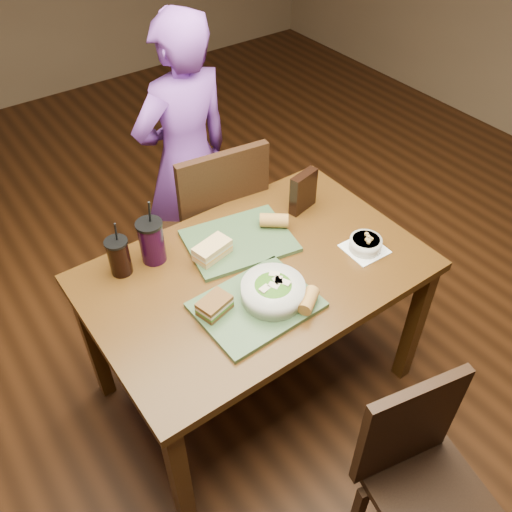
{
  "coord_description": "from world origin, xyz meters",
  "views": [
    {
      "loc": [
        -0.89,
        -1.23,
        2.22
      ],
      "look_at": [
        0.0,
        0.0,
        0.82
      ],
      "focal_mm": 38.0,
      "sensor_mm": 36.0,
      "label": 1
    }
  ],
  "objects_px": {
    "soup_bowl": "(365,244)",
    "chip_bag": "(303,192)",
    "salad_bowl": "(273,290)",
    "baguette_near": "(309,300)",
    "dining_table": "(256,285)",
    "baguette_far": "(274,220)",
    "chair_near": "(420,471)",
    "tray_near": "(256,305)",
    "cup_berry": "(152,241)",
    "sandwich_near": "(214,305)",
    "tray_far": "(239,241)",
    "chair_far": "(214,222)",
    "diner": "(186,160)",
    "cup_cola": "(119,256)",
    "sandwich_far": "(212,250)"
  },
  "relations": [
    {
      "from": "chair_far",
      "to": "soup_bowl",
      "type": "distance_m",
      "value": 0.8
    },
    {
      "from": "baguette_near",
      "to": "baguette_far",
      "type": "distance_m",
      "value": 0.46
    },
    {
      "from": "diner",
      "to": "sandwich_far",
      "type": "relative_size",
      "value": 9.11
    },
    {
      "from": "chair_near",
      "to": "chip_bag",
      "type": "bearing_deg",
      "value": 71.88
    },
    {
      "from": "tray_near",
      "to": "salad_bowl",
      "type": "relative_size",
      "value": 1.81
    },
    {
      "from": "diner",
      "to": "baguette_near",
      "type": "xyz_separation_m",
      "value": [
        -0.15,
        -1.12,
        0.06
      ]
    },
    {
      "from": "tray_far",
      "to": "cup_berry",
      "type": "relative_size",
      "value": 1.49
    },
    {
      "from": "cup_berry",
      "to": "sandwich_near",
      "type": "bearing_deg",
      "value": -84.51
    },
    {
      "from": "diner",
      "to": "baguette_near",
      "type": "relative_size",
      "value": 14.04
    },
    {
      "from": "sandwich_far",
      "to": "baguette_far",
      "type": "xyz_separation_m",
      "value": [
        0.31,
        0.0,
        -0.0
      ]
    },
    {
      "from": "dining_table",
      "to": "tray_far",
      "type": "height_order",
      "value": "tray_far"
    },
    {
      "from": "diner",
      "to": "cup_cola",
      "type": "height_order",
      "value": "diner"
    },
    {
      "from": "tray_near",
      "to": "cup_berry",
      "type": "xyz_separation_m",
      "value": [
        -0.18,
        0.44,
        0.08
      ]
    },
    {
      "from": "soup_bowl",
      "to": "baguette_near",
      "type": "distance_m",
      "value": 0.41
    },
    {
      "from": "soup_bowl",
      "to": "baguette_near",
      "type": "height_order",
      "value": "baguette_near"
    },
    {
      "from": "diner",
      "to": "sandwich_near",
      "type": "xyz_separation_m",
      "value": [
        -0.44,
        -0.95,
        0.06
      ]
    },
    {
      "from": "dining_table",
      "to": "tray_far",
      "type": "relative_size",
      "value": 3.1
    },
    {
      "from": "salad_bowl",
      "to": "chip_bag",
      "type": "height_order",
      "value": "chip_bag"
    },
    {
      "from": "sandwich_near",
      "to": "baguette_far",
      "type": "bearing_deg",
      "value": 29.06
    },
    {
      "from": "chair_near",
      "to": "salad_bowl",
      "type": "distance_m",
      "value": 0.78
    },
    {
      "from": "chair_near",
      "to": "salad_bowl",
      "type": "bearing_deg",
      "value": 97.64
    },
    {
      "from": "sandwich_near",
      "to": "soup_bowl",
      "type": "bearing_deg",
      "value": -5.31
    },
    {
      "from": "tray_far",
      "to": "sandwich_near",
      "type": "bearing_deg",
      "value": -137.18
    },
    {
      "from": "cup_berry",
      "to": "baguette_far",
      "type": "bearing_deg",
      "value": -14.93
    },
    {
      "from": "salad_bowl",
      "to": "tray_near",
      "type": "bearing_deg",
      "value": 168.81
    },
    {
      "from": "dining_table",
      "to": "baguette_near",
      "type": "distance_m",
      "value": 0.31
    },
    {
      "from": "sandwich_near",
      "to": "diner",
      "type": "bearing_deg",
      "value": 65.24
    },
    {
      "from": "diner",
      "to": "sandwich_far",
      "type": "xyz_separation_m",
      "value": [
        -0.29,
        -0.7,
        0.06
      ]
    },
    {
      "from": "chair_far",
      "to": "tray_far",
      "type": "bearing_deg",
      "value": -106.18
    },
    {
      "from": "dining_table",
      "to": "soup_bowl",
      "type": "relative_size",
      "value": 8.04
    },
    {
      "from": "sandwich_near",
      "to": "cup_berry",
      "type": "distance_m",
      "value": 0.39
    },
    {
      "from": "dining_table",
      "to": "chair_far",
      "type": "relative_size",
      "value": 1.31
    },
    {
      "from": "dining_table",
      "to": "chair_far",
      "type": "xyz_separation_m",
      "value": [
        0.15,
        0.55,
        -0.11
      ]
    },
    {
      "from": "dining_table",
      "to": "baguette_far",
      "type": "height_order",
      "value": "baguette_far"
    },
    {
      "from": "chair_near",
      "to": "tray_far",
      "type": "xyz_separation_m",
      "value": [
        -0.01,
        1.04,
        0.29
      ]
    },
    {
      "from": "tray_far",
      "to": "cup_berry",
      "type": "bearing_deg",
      "value": 160.39
    },
    {
      "from": "soup_bowl",
      "to": "chip_bag",
      "type": "bearing_deg",
      "value": 95.23
    },
    {
      "from": "sandwich_near",
      "to": "cup_berry",
      "type": "xyz_separation_m",
      "value": [
        -0.04,
        0.39,
        0.05
      ]
    },
    {
      "from": "baguette_far",
      "to": "salad_bowl",
      "type": "bearing_deg",
      "value": -127.79
    },
    {
      "from": "tray_far",
      "to": "chip_bag",
      "type": "height_order",
      "value": "chip_bag"
    },
    {
      "from": "baguette_near",
      "to": "sandwich_near",
      "type": "bearing_deg",
      "value": 148.54
    },
    {
      "from": "salad_bowl",
      "to": "baguette_near",
      "type": "xyz_separation_m",
      "value": [
        0.08,
        -0.1,
        -0.01
      ]
    },
    {
      "from": "chair_near",
      "to": "chair_far",
      "type": "height_order",
      "value": "chair_far"
    },
    {
      "from": "tray_far",
      "to": "sandwich_far",
      "type": "bearing_deg",
      "value": -172.11
    },
    {
      "from": "baguette_far",
      "to": "cup_cola",
      "type": "distance_m",
      "value": 0.65
    },
    {
      "from": "tray_far",
      "to": "chip_bag",
      "type": "bearing_deg",
      "value": 4.16
    },
    {
      "from": "dining_table",
      "to": "chair_near",
      "type": "xyz_separation_m",
      "value": [
        0.04,
        -0.87,
        -0.19
      ]
    },
    {
      "from": "tray_far",
      "to": "baguette_far",
      "type": "relative_size",
      "value": 3.56
    },
    {
      "from": "chair_near",
      "to": "chair_far",
      "type": "xyz_separation_m",
      "value": [
        0.1,
        1.42,
        0.08
      ]
    },
    {
      "from": "chair_far",
      "to": "salad_bowl",
      "type": "relative_size",
      "value": 4.29
    }
  ]
}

